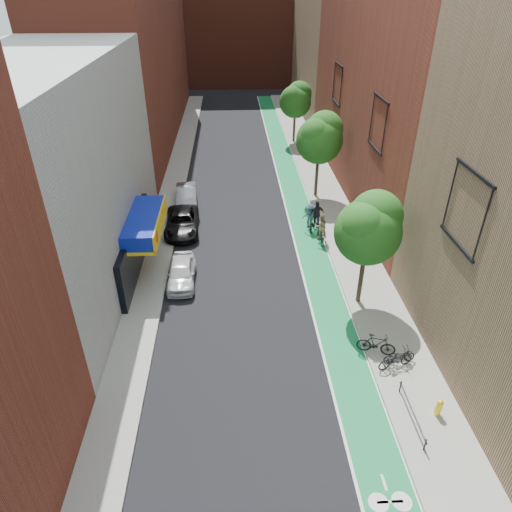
{
  "coord_description": "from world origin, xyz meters",
  "views": [
    {
      "loc": [
        -1.02,
        -9.5,
        15.21
      ],
      "look_at": [
        0.2,
        12.71,
        1.5
      ],
      "focal_mm": 32.0,
      "sensor_mm": 36.0,
      "label": 1
    }
  ],
  "objects": [
    {
      "name": "parked_bike_far",
      "position": [
        6.29,
        5.29,
        0.55
      ],
      "size": [
        1.58,
        0.72,
        0.8
      ],
      "primitive_type": "imported",
      "rotation": [
        0.0,
        0.0,
        1.7
      ],
      "color": "black",
      "rests_on": "sidewalk_right"
    },
    {
      "name": "parked_bike_mid",
      "position": [
        5.4,
        5.95,
        0.69
      ],
      "size": [
        1.85,
        1.06,
        1.07
      ],
      "primitive_type": "imported",
      "rotation": [
        0.0,
        0.0,
        1.24
      ],
      "color": "black",
      "rests_on": "sidewalk_right"
    },
    {
      "name": "fire_hydrant",
      "position": [
        6.94,
        2.38,
        0.57
      ],
      "size": [
        0.28,
        0.28,
        0.79
      ],
      "color": "yellow",
      "rests_on": "sidewalk_right"
    },
    {
      "name": "parked_car_silver",
      "position": [
        -4.6,
        23.12,
        0.71
      ],
      "size": [
        1.85,
        4.4,
        1.41
      ],
      "primitive_type": "imported",
      "rotation": [
        0.0,
        0.0,
        0.08
      ],
      "color": "#919399",
      "rests_on": "ground"
    },
    {
      "name": "building_left_far_red",
      "position": [
        -11.0,
        42.0,
        11.0
      ],
      "size": [
        8.0,
        36.0,
        22.0
      ],
      "primitive_type": "cube",
      "color": "maroon",
      "rests_on": "ground"
    },
    {
      "name": "cyclist_lane_far",
      "position": [
        4.25,
        18.46,
        0.86
      ],
      "size": [
        1.06,
        1.62,
        1.93
      ],
      "rotation": [
        0.0,
        0.0,
        3.2
      ],
      "color": "black",
      "rests_on": "ground"
    },
    {
      "name": "sidewalk_right",
      "position": [
        6.5,
        26.0,
        0.07
      ],
      "size": [
        3.0,
        68.0,
        0.15
      ],
      "primitive_type": "cube",
      "color": "gray",
      "rests_on": "ground"
    },
    {
      "name": "ground",
      "position": [
        0.0,
        0.0,
        0.0
      ],
      "size": [
        160.0,
        160.0,
        0.0
      ],
      "primitive_type": "plane",
      "color": "black",
      "rests_on": "ground"
    },
    {
      "name": "building_right_far_tan",
      "position": [
        12.0,
        50.0,
        9.0
      ],
      "size": [
        8.0,
        20.0,
        18.0
      ],
      "primitive_type": "cube",
      "color": "#8C6B4C",
      "rests_on": "ground"
    },
    {
      "name": "tree_far",
      "position": [
        5.65,
        38.02,
        4.5
      ],
      "size": [
        3.3,
        3.25,
        6.21
      ],
      "color": "#332619",
      "rests_on": "ground"
    },
    {
      "name": "sidewalk_left",
      "position": [
        -6.0,
        26.0,
        0.07
      ],
      "size": [
        2.0,
        68.0,
        0.15
      ],
      "primitive_type": "cube",
      "color": "gray",
      "rests_on": "ground"
    },
    {
      "name": "building_far_closure",
      "position": [
        0.0,
        72.0,
        10.0
      ],
      "size": [
        30.0,
        14.0,
        20.0
      ],
      "primitive_type": "cube",
      "color": "maroon",
      "rests_on": "ground"
    },
    {
      "name": "bike_lane",
      "position": [
        4.0,
        26.0,
        0.01
      ],
      "size": [
        2.0,
        68.0,
        0.01
      ],
      "primitive_type": "cube",
      "color": "#157A4C",
      "rests_on": "ground"
    },
    {
      "name": "parked_car_black",
      "position": [
        -4.6,
        18.76,
        0.67
      ],
      "size": [
        2.43,
        4.94,
        1.35
      ],
      "primitive_type": "imported",
      "rotation": [
        0.0,
        0.0,
        0.04
      ],
      "color": "black",
      "rests_on": "ground"
    },
    {
      "name": "cyclist_lane_mid",
      "position": [
        4.7,
        18.28,
        0.83
      ],
      "size": [
        1.16,
        1.96,
        2.21
      ],
      "rotation": [
        0.0,
        0.0,
        3.38
      ],
      "color": "black",
      "rests_on": "ground"
    },
    {
      "name": "tree_near",
      "position": [
        5.65,
        10.02,
        4.66
      ],
      "size": [
        3.4,
        3.36,
        6.42
      ],
      "color": "#332619",
      "rests_on": "ground"
    },
    {
      "name": "parked_bike_near",
      "position": [
        6.03,
        5.02,
        0.61
      ],
      "size": [
        1.84,
        1.05,
        0.91
      ],
      "primitive_type": "imported",
      "rotation": [
        0.0,
        0.0,
        1.84
      ],
      "color": "black",
      "rests_on": "sidewalk_right"
    },
    {
      "name": "building_left_white",
      "position": [
        -11.0,
        14.0,
        6.0
      ],
      "size": [
        8.0,
        20.0,
        12.0
      ],
      "primitive_type": "cube",
      "color": "silver",
      "rests_on": "ground"
    },
    {
      "name": "building_right_mid_red",
      "position": [
        12.0,
        26.0,
        11.0
      ],
      "size": [
        8.0,
        28.0,
        22.0
      ],
      "primitive_type": "cube",
      "color": "maroon",
      "rests_on": "ground"
    },
    {
      "name": "tree_mid",
      "position": [
        5.65,
        24.02,
        4.89
      ],
      "size": [
        3.55,
        3.53,
        6.74
      ],
      "color": "#332619",
      "rests_on": "ground"
    },
    {
      "name": "cyclist_lane_near",
      "position": [
        4.7,
        16.65,
        0.89
      ],
      "size": [
        0.89,
        1.63,
        2.06
      ],
      "rotation": [
        0.0,
        0.0,
        3.24
      ],
      "color": "black",
      "rests_on": "ground"
    },
    {
      "name": "parked_car_white",
      "position": [
        -4.12,
        12.52,
        0.66
      ],
      "size": [
        1.63,
        3.91,
        1.33
      ],
      "primitive_type": "imported",
      "rotation": [
        0.0,
        0.0,
        0.02
      ],
      "color": "silver",
      "rests_on": "ground"
    }
  ]
}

